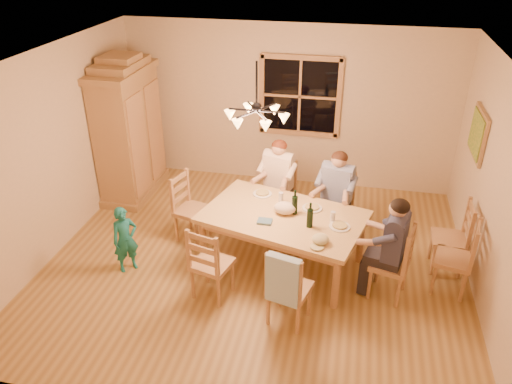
% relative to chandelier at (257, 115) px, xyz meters
% --- Properties ---
extents(floor, '(5.50, 5.50, 0.00)m').
position_rel_chandelier_xyz_m(floor, '(0.00, 0.00, -2.08)').
color(floor, olive).
rests_on(floor, ground).
extents(ceiling, '(5.50, 5.00, 0.02)m').
position_rel_chandelier_xyz_m(ceiling, '(0.00, 0.00, 0.62)').
color(ceiling, white).
rests_on(ceiling, wall_back).
extents(wall_back, '(5.50, 0.02, 2.70)m').
position_rel_chandelier_xyz_m(wall_back, '(0.00, 2.50, -0.73)').
color(wall_back, beige).
rests_on(wall_back, floor).
extents(wall_left, '(0.02, 5.00, 2.70)m').
position_rel_chandelier_xyz_m(wall_left, '(-2.75, 0.00, -0.73)').
color(wall_left, beige).
rests_on(wall_left, floor).
extents(wall_right, '(0.02, 5.00, 2.70)m').
position_rel_chandelier_xyz_m(wall_right, '(2.75, 0.00, -0.73)').
color(wall_right, beige).
rests_on(wall_right, floor).
extents(window, '(1.30, 0.06, 1.30)m').
position_rel_chandelier_xyz_m(window, '(0.20, 2.47, -0.53)').
color(window, black).
rests_on(window, wall_back).
extents(painting, '(0.06, 0.78, 0.64)m').
position_rel_chandelier_xyz_m(painting, '(2.71, 1.20, -0.48)').
color(painting, '#A37E46').
rests_on(painting, wall_right).
extents(chandelier, '(0.77, 0.68, 0.71)m').
position_rel_chandelier_xyz_m(chandelier, '(0.00, 0.00, 0.00)').
color(chandelier, black).
rests_on(chandelier, ceiling).
extents(armoire, '(0.66, 1.40, 2.30)m').
position_rel_chandelier_xyz_m(armoire, '(-2.42, 1.55, -1.02)').
color(armoire, '#A37E46').
rests_on(armoire, floor).
extents(dining_table, '(2.25, 1.69, 0.76)m').
position_rel_chandelier_xyz_m(dining_table, '(0.34, 0.02, -1.41)').
color(dining_table, tan).
rests_on(dining_table, floor).
extents(chair_far_left, '(0.53, 0.52, 0.99)m').
position_rel_chandelier_xyz_m(chair_far_left, '(0.10, 1.07, -1.77)').
color(chair_far_left, '#A8764A').
rests_on(chair_far_left, floor).
extents(chair_far_right, '(0.53, 0.52, 0.99)m').
position_rel_chandelier_xyz_m(chair_far_right, '(0.96, 0.84, -1.77)').
color(chair_far_right, '#A8764A').
rests_on(chair_far_right, floor).
extents(chair_near_left, '(0.53, 0.52, 0.99)m').
position_rel_chandelier_xyz_m(chair_near_left, '(-0.38, -0.77, -1.77)').
color(chair_near_left, '#A8764A').
rests_on(chair_near_left, floor).
extents(chair_near_right, '(0.53, 0.52, 0.99)m').
position_rel_chandelier_xyz_m(chair_near_right, '(0.59, -1.02, -1.77)').
color(chair_near_right, '#A8764A').
rests_on(chair_near_right, floor).
extents(chair_end_left, '(0.52, 0.53, 0.99)m').
position_rel_chandelier_xyz_m(chair_end_left, '(-1.00, 0.38, -1.77)').
color(chair_end_left, '#A8764A').
rests_on(chair_end_left, floor).
extents(chair_end_right, '(0.52, 0.53, 0.99)m').
position_rel_chandelier_xyz_m(chair_end_right, '(1.69, -0.33, -1.77)').
color(chair_end_right, '#A8764A').
rests_on(chair_end_right, floor).
extents(adult_woman, '(0.47, 0.50, 0.87)m').
position_rel_chandelier_xyz_m(adult_woman, '(0.10, 1.07, -1.24)').
color(adult_woman, beige).
rests_on(adult_woman, floor).
extents(adult_plaid_man, '(0.47, 0.50, 0.87)m').
position_rel_chandelier_xyz_m(adult_plaid_man, '(0.96, 0.84, -1.24)').
color(adult_plaid_man, navy).
rests_on(adult_plaid_man, floor).
extents(adult_slate_man, '(0.50, 0.47, 0.87)m').
position_rel_chandelier_xyz_m(adult_slate_man, '(1.69, -0.33, -1.24)').
color(adult_slate_man, '#383C5B').
rests_on(adult_slate_man, floor).
extents(towel, '(0.39, 0.19, 0.58)m').
position_rel_chandelier_xyz_m(towel, '(0.54, -1.20, -1.38)').
color(towel, '#99BCCF').
rests_on(towel, chair_near_right).
extents(wine_bottle_a, '(0.08, 0.08, 0.33)m').
position_rel_chandelier_xyz_m(wine_bottle_a, '(0.48, 0.09, -1.15)').
color(wine_bottle_a, black).
rests_on(wine_bottle_a, dining_table).
extents(wine_bottle_b, '(0.08, 0.08, 0.33)m').
position_rel_chandelier_xyz_m(wine_bottle_b, '(0.70, -0.18, -1.15)').
color(wine_bottle_b, black).
rests_on(wine_bottle_b, dining_table).
extents(plate_woman, '(0.26, 0.26, 0.02)m').
position_rel_chandelier_xyz_m(plate_woman, '(-0.02, 0.50, -1.31)').
color(plate_woman, white).
rests_on(plate_woman, dining_table).
extents(plate_plaid, '(0.26, 0.26, 0.02)m').
position_rel_chandelier_xyz_m(plate_plaid, '(0.69, 0.25, -1.31)').
color(plate_plaid, white).
rests_on(plate_plaid, dining_table).
extents(plate_slate, '(0.26, 0.26, 0.02)m').
position_rel_chandelier_xyz_m(plate_slate, '(1.06, -0.13, -1.31)').
color(plate_slate, white).
rests_on(plate_slate, dining_table).
extents(wine_glass_a, '(0.06, 0.06, 0.14)m').
position_rel_chandelier_xyz_m(wine_glass_a, '(0.26, 0.35, -1.25)').
color(wine_glass_a, silver).
rests_on(wine_glass_a, dining_table).
extents(wine_glass_b, '(0.06, 0.06, 0.14)m').
position_rel_chandelier_xyz_m(wine_glass_b, '(0.97, -0.01, -1.25)').
color(wine_glass_b, silver).
rests_on(wine_glass_b, dining_table).
extents(cap, '(0.20, 0.20, 0.11)m').
position_rel_chandelier_xyz_m(cap, '(0.87, -0.51, -1.26)').
color(cap, '#C2BA81').
rests_on(cap, dining_table).
extents(napkin, '(0.21, 0.18, 0.03)m').
position_rel_chandelier_xyz_m(napkin, '(0.15, -0.20, -1.30)').
color(napkin, slate).
rests_on(napkin, dining_table).
extents(cloth_bundle, '(0.28, 0.22, 0.15)m').
position_rel_chandelier_xyz_m(cloth_bundle, '(0.36, 0.07, -1.24)').
color(cloth_bundle, beige).
rests_on(cloth_bundle, dining_table).
extents(child, '(0.39, 0.39, 0.91)m').
position_rel_chandelier_xyz_m(child, '(-1.62, -0.50, -1.62)').
color(child, '#1A7778').
rests_on(child, floor).
extents(chair_spare_front, '(0.51, 0.52, 0.99)m').
position_rel_chandelier_xyz_m(chair_spare_front, '(2.45, -0.07, -1.77)').
color(chair_spare_front, '#A8764A').
rests_on(chair_spare_front, floor).
extents(chair_spare_back, '(0.43, 0.45, 0.99)m').
position_rel_chandelier_xyz_m(chair_spare_back, '(2.45, 0.37, -1.77)').
color(chair_spare_back, '#A8764A').
rests_on(chair_spare_back, floor).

